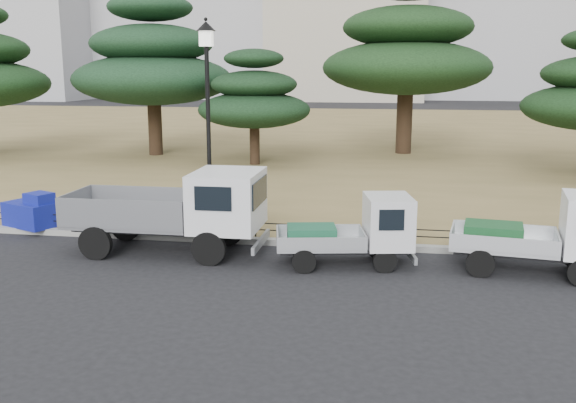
% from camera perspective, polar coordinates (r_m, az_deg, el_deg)
% --- Properties ---
extents(ground, '(220.00, 220.00, 0.00)m').
position_cam_1_polar(ground, '(14.35, -1.36, -6.70)').
color(ground, black).
extents(lawn, '(120.00, 56.00, 0.15)m').
position_cam_1_polar(lawn, '(44.27, 6.29, 5.88)').
color(lawn, olive).
rests_on(lawn, ground).
extents(curb, '(120.00, 0.25, 0.16)m').
position_cam_1_polar(curb, '(16.78, 0.35, -3.67)').
color(curb, gray).
rests_on(curb, ground).
extents(truck_large, '(4.83, 1.97, 2.10)m').
position_cam_1_polar(truck_large, '(16.11, -9.81, -0.51)').
color(truck_large, black).
rests_on(truck_large, ground).
extents(truck_kei_front, '(3.31, 1.88, 1.65)m').
position_cam_1_polar(truck_kei_front, '(15.05, 5.99, -2.64)').
color(truck_kei_front, black).
rests_on(truck_kei_front, ground).
extents(truck_kei_rear, '(3.71, 1.97, 1.85)m').
position_cam_1_polar(truck_kei_rear, '(15.42, 22.06, -2.70)').
color(truck_kei_rear, black).
rests_on(truck_kei_rear, ground).
extents(street_lamp, '(0.50, 0.50, 5.57)m').
position_cam_1_polar(street_lamp, '(17.00, -7.16, 9.54)').
color(street_lamp, black).
rests_on(street_lamp, lawn).
extents(pipe_fence, '(38.00, 0.04, 0.40)m').
position_cam_1_polar(pipe_fence, '(16.83, 0.43, -2.36)').
color(pipe_fence, black).
rests_on(pipe_fence, lawn).
extents(tarp_pile, '(1.77, 1.56, 0.98)m').
position_cam_1_polar(tarp_pile, '(19.58, -21.63, -0.88)').
color(tarp_pile, '#131D99').
rests_on(tarp_pile, lawn).
extents(pine_west_near, '(8.04, 8.04, 8.04)m').
position_cam_1_polar(pine_west_near, '(33.84, -11.96, 11.91)').
color(pine_west_near, black).
rests_on(pine_west_near, lawn).
extents(pine_center_left, '(5.19, 5.19, 5.28)m').
position_cam_1_polar(pine_center_left, '(29.81, -3.02, 9.14)').
color(pine_center_left, black).
rests_on(pine_center_left, lawn).
extents(pine_center_right, '(8.70, 8.70, 9.23)m').
position_cam_1_polar(pine_center_right, '(34.33, 10.52, 13.15)').
color(pine_center_right, black).
rests_on(pine_center_right, lawn).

